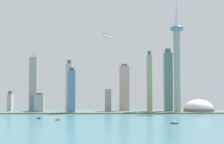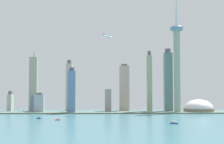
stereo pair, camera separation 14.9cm
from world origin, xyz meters
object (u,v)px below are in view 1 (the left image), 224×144
Objects in this scene: skyscraper_4 at (69,87)px; skyscraper_9 at (10,102)px; skyscraper_13 at (122,103)px; boat_0 at (174,123)px; skyscraper_8 at (33,84)px; skyscraper_10 at (108,101)px; boat_1 at (58,119)px; airplane at (108,36)px; skyscraper_12 at (34,104)px; skyscraper_7 at (39,103)px; skyscraper_6 at (149,83)px; skyscraper_3 at (72,91)px; stadium_dome at (199,109)px; skyscraper_0 at (124,88)px; boat_2 at (39,118)px; observation_tower at (177,57)px; skyscraper_1 at (168,82)px.

skyscraper_4 reaches higher than skyscraper_9.
boat_0 is (69.16, -385.96, -21.80)m from skyscraper_13.
skyscraper_10 is at bearing -16.63° from skyscraper_8.
skyscraper_9 reaches higher than boat_1.
airplane is at bearing -25.71° from skyscraper_9.
skyscraper_12 is 0.65× the size of skyscraper_13.
skyscraper_4 reaches higher than boat_0.
skyscraper_13 is (257.87, -1.96, -54.54)m from skyscraper_8.
airplane is (197.84, -77.09, 171.45)m from skyscraper_12.
skyscraper_9 reaches higher than skyscraper_7.
skyscraper_7 is 5.29× the size of boat_1.
airplane reaches higher than skyscraper_6.
airplane reaches higher than skyscraper_8.
skyscraper_12 is (-105.64, 50.81, -33.47)m from skyscraper_3.
skyscraper_3 reaches higher than skyscraper_13.
skyscraper_10 is 1.38× the size of skyscraper_12.
skyscraper_9 is at bearing 171.18° from stadium_dome.
skyscraper_3 is at bearing -14.28° from skyscraper_7.
skyscraper_0 reaches higher than skyscraper_10.
skyscraper_13 is at bearing 14.58° from boat_2.
observation_tower reaches higher than skyscraper_7.
skyscraper_3 is 109.92m from skyscraper_10.
skyscraper_1 reaches higher than stadium_dome.
boat_1 is at bearing -114.55° from skyscraper_13.
boat_0 is (222.50, -381.95, -68.40)m from skyscraper_4.
boat_0 is (390.58, -379.94, -23.93)m from skyscraper_9.
skyscraper_7 reaches higher than boat_0.
skyscraper_12 is (-87.07, -59.20, -47.61)m from skyscraper_4.
skyscraper_10 is at bearing 165.82° from observation_tower.
skyscraper_4 is 2.57× the size of skyscraper_9.
skyscraper_13 is (-121.72, 73.54, -58.88)m from skyscraper_1.
skyscraper_8 is at bearing 111.47° from skyscraper_7.
skyscraper_12 is 223.76m from boat_2.
observation_tower reaches higher than skyscraper_8.
skyscraper_4 reaches higher than boat_2.
boat_2 is at bearing 121.46° from boat_1.
skyscraper_9 is at bearing 168.55° from skyscraper_10.
boat_0 is 224.07m from boat_1.
stadium_dome is 471.84m from skyscraper_8.
skyscraper_0 is 353.35m from boat_0.
skyscraper_7 is 233.36m from boat_1.
skyscraper_1 is at bearing -8.66° from skyscraper_9.
observation_tower reaches higher than skyscraper_9.
boat_2 is (55.54, -215.69, -21.40)m from skyscraper_12.
observation_tower is 5.49× the size of skyscraper_9.
airplane is (-1.87, -77.41, 162.83)m from skyscraper_10.
boat_2 is at bearing -152.22° from observation_tower.
skyscraper_0 is at bearing 154.49° from observation_tower.
skyscraper_10 reaches higher than skyscraper_12.
skyscraper_8 is at bearing 179.56° from skyscraper_13.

